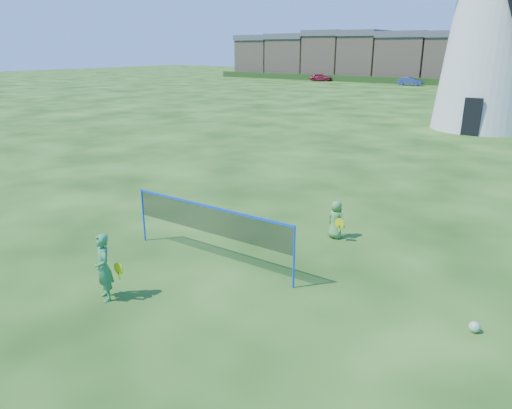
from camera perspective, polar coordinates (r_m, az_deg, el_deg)
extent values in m
plane|color=black|center=(12.43, -2.09, -7.01)|extent=(220.00, 220.00, 0.00)
cube|color=black|center=(33.24, 24.62, 9.59)|extent=(1.08, 0.13, 2.37)
cube|color=black|center=(33.63, 25.84, 16.77)|extent=(0.75, 0.13, 0.97)
cylinder|color=blue|center=(13.89, -13.46, -1.27)|extent=(0.05, 0.05, 1.55)
cylinder|color=blue|center=(10.90, 4.60, -6.37)|extent=(0.05, 0.05, 1.55)
cube|color=black|center=(12.10, -5.61, -1.91)|extent=(5.00, 0.02, 0.70)
cube|color=blue|center=(11.98, -5.66, -0.25)|extent=(5.00, 0.02, 0.06)
imported|color=#35864D|center=(10.92, -17.96, -7.26)|extent=(0.66, 0.57, 1.54)
cylinder|color=#D7E50C|center=(10.82, -16.28, -7.44)|extent=(0.28, 0.02, 0.28)
cube|color=#D7E50C|center=(10.89, -16.20, -8.25)|extent=(0.03, 0.02, 0.20)
imported|color=#519749|center=(13.98, 9.63, -1.82)|extent=(0.61, 0.45, 1.13)
cylinder|color=#D7E50C|center=(13.70, 10.07, -2.21)|extent=(0.28, 0.02, 0.28)
cube|color=#D7E50C|center=(13.76, 10.03, -2.87)|extent=(0.03, 0.02, 0.20)
sphere|color=green|center=(10.51, 24.89, -13.28)|extent=(0.22, 0.22, 0.22)
cube|color=#9B8367|center=(98.11, 0.52, 17.23)|extent=(6.79, 8.00, 6.69)
cube|color=#4C4C54|center=(98.10, 0.52, 19.47)|extent=(7.09, 8.40, 1.00)
cube|color=#9B8367|center=(94.09, 4.45, 17.17)|extent=(7.57, 8.00, 6.84)
cube|color=#4C4C54|center=(94.09, 4.51, 19.56)|extent=(7.87, 8.40, 1.00)
cube|color=#9B8367|center=(90.56, 8.65, 17.13)|extent=(6.53, 8.00, 7.31)
cube|color=#4C4C54|center=(90.58, 8.78, 19.76)|extent=(6.83, 8.40, 1.00)
cube|color=#9B8367|center=(87.74, 12.77, 16.84)|extent=(6.41, 8.00, 7.21)
cube|color=#4C4C54|center=(87.75, 12.97, 19.51)|extent=(6.71, 8.40, 1.00)
cube|color=#9B8367|center=(85.18, 17.50, 16.33)|extent=(7.66, 8.00, 6.91)
cube|color=#4C4C54|center=(85.19, 17.77, 18.98)|extent=(7.96, 8.40, 1.00)
cube|color=#9B8367|center=(83.22, 22.39, 15.76)|extent=(6.21, 8.00, 6.83)
cube|color=#4C4C54|center=(83.22, 22.74, 18.43)|extent=(6.51, 8.40, 1.00)
cube|color=#9B8367|center=(81.91, 27.20, 15.19)|extent=(6.88, 8.00, 7.03)
cube|color=#4C4C54|center=(81.92, 27.62, 17.97)|extent=(7.18, 8.40, 1.00)
cube|color=#193814|center=(80.43, 14.30, 14.40)|extent=(62.00, 0.80, 1.00)
imported|color=maroon|center=(83.25, 7.81, 14.99)|extent=(3.93, 2.48, 1.25)
imported|color=navy|center=(76.29, 18.11, 13.96)|extent=(3.75, 1.64, 1.20)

